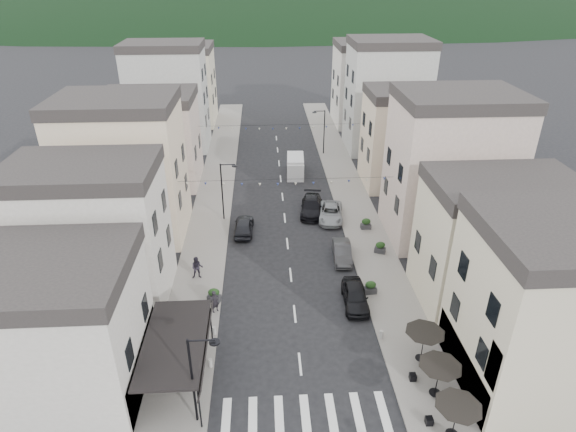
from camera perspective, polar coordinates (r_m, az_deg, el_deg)
name	(u,v)px	position (r m, az deg, el deg)	size (l,w,h in m)	color
sidewalk_left	(215,194)	(54.15, -8.67, 2.60)	(4.00, 76.00, 0.12)	slate
sidewalk_right	(348,191)	(54.71, 7.18, 2.98)	(4.00, 76.00, 0.12)	slate
hill_backdrop	(262,5)	(317.64, -3.05, 23.67)	(640.00, 360.00, 70.00)	black
boutique_building	(31,336)	(31.82, -28.13, -12.44)	(12.00, 8.00, 8.00)	#BCB6AC
bistro_building	(556,315)	(32.02, 29.17, -10.19)	(10.00, 8.00, 10.00)	beige
boutique_awning	(179,342)	(29.88, -12.80, -14.39)	(3.77, 7.50, 3.28)	black
buildings_row_left	(154,127)	(58.42, -15.60, 10.17)	(10.20, 54.16, 14.00)	#BCB6AC
buildings_row_right	(405,124)	(58.30, 13.69, 10.57)	(10.20, 54.16, 14.50)	beige
cafe_terrace	(440,369)	(29.99, 17.52, -16.93)	(2.50, 8.10, 2.53)	black
streetlamp_left_near	(197,372)	(27.11, -10.76, -17.76)	(1.70, 0.56, 6.00)	black
streetlamp_left_far	(225,186)	(47.05, -7.52, 3.56)	(1.70, 0.56, 6.00)	black
streetlamp_right_far	(322,128)	(64.24, 4.07, 10.41)	(1.70, 0.56, 6.00)	black
bollards	(301,365)	(31.71, 1.51, -17.22)	(11.66, 10.26, 0.60)	gray
bunting_near	(287,183)	(42.50, -0.15, 3.96)	(19.00, 0.28, 0.62)	black
bunting_far	(280,128)	(57.48, -1.01, 10.41)	(19.00, 0.28, 0.62)	black
parked_car_a	(355,296)	(36.84, 7.97, -9.36)	(1.77, 4.41, 1.50)	black
parked_car_b	(342,252)	(41.95, 6.44, -4.26)	(1.45, 4.17, 1.37)	#2E2D30
parked_car_c	(331,213)	(48.26, 5.10, 0.37)	(2.29, 4.98, 1.38)	gray
parked_car_d	(311,206)	(49.29, 2.80, 1.16)	(2.12, 5.23, 1.52)	black
parked_car_e	(244,226)	(45.82, -5.26, -1.16)	(1.75, 4.36, 1.48)	black
delivery_van	(295,165)	(58.38, 0.88, 6.03)	(2.27, 5.11, 2.40)	silver
pedestrian_a	(215,302)	(35.93, -8.65, -10.00)	(0.65, 0.43, 1.78)	black
pedestrian_b	(197,268)	(39.62, -10.71, -6.05)	(0.94, 0.74, 1.94)	black
planter_la	(196,336)	(33.89, -10.87, -13.74)	(1.01, 0.63, 1.07)	#2B2B2D
planter_lb	(214,295)	(37.16, -8.77, -9.24)	(1.11, 0.83, 1.11)	#303033
planter_ra	(370,287)	(38.07, 9.74, -8.33)	(1.01, 0.62, 1.08)	#2B2A2D
planter_rb	(380,247)	(43.21, 10.87, -3.67)	(1.08, 0.85, 1.07)	#2B2B2D
planter_rc	(366,224)	(46.78, 9.23, -0.90)	(0.98, 0.55, 1.09)	#303033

